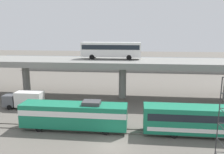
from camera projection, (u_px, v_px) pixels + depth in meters
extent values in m
plane|color=#605B54|center=(112.00, 145.00, 27.34)|extent=(260.00, 260.00, 0.00)
cube|color=#59544C|center=(114.00, 133.00, 30.52)|extent=(110.00, 0.12, 0.12)
cube|color=#59544C|center=(115.00, 128.00, 31.93)|extent=(110.00, 0.12, 0.12)
cube|color=#197A56|center=(74.00, 115.00, 31.42)|extent=(14.59, 3.00, 3.20)
cube|color=white|center=(74.00, 111.00, 31.31)|extent=(14.59, 3.04, 0.77)
cone|color=white|center=(24.00, 115.00, 32.26)|extent=(1.99, 2.85, 2.85)
cube|color=black|center=(33.00, 107.00, 31.86)|extent=(1.99, 2.70, 1.02)
cube|color=#3F3F42|center=(92.00, 103.00, 30.80)|extent=(2.40, 1.80, 0.50)
cylinder|color=black|center=(39.00, 128.00, 30.90)|extent=(0.96, 0.18, 0.96)
cylinder|color=black|center=(47.00, 121.00, 33.54)|extent=(0.96, 0.18, 0.96)
cylinder|color=black|center=(106.00, 132.00, 29.94)|extent=(0.96, 0.18, 0.96)
cylinder|color=black|center=(108.00, 124.00, 32.57)|extent=(0.96, 0.18, 0.96)
cylinder|color=black|center=(174.00, 135.00, 29.02)|extent=(0.92, 0.18, 0.92)
cylinder|color=black|center=(171.00, 126.00, 31.65)|extent=(0.92, 0.18, 0.92)
cube|color=gray|center=(123.00, 63.00, 45.40)|extent=(96.00, 10.33, 1.11)
cylinder|color=gray|center=(26.00, 80.00, 48.32)|extent=(1.50, 1.50, 6.70)
cylinder|color=gray|center=(122.00, 82.00, 46.17)|extent=(1.50, 1.50, 6.70)
cube|color=silver|center=(111.00, 49.00, 46.30)|extent=(12.00, 2.55, 2.90)
cube|color=black|center=(111.00, 47.00, 46.20)|extent=(11.52, 2.59, 0.93)
cube|color=black|center=(141.00, 48.00, 45.60)|extent=(0.08, 2.30, 1.74)
cylinder|color=black|center=(129.00, 56.00, 47.37)|extent=(1.00, 0.26, 1.00)
cylinder|color=black|center=(129.00, 58.00, 45.01)|extent=(1.00, 0.26, 1.00)
cylinder|color=black|center=(94.00, 56.00, 48.16)|extent=(1.00, 0.26, 1.00)
cylinder|color=black|center=(92.00, 57.00, 45.80)|extent=(1.00, 0.26, 1.00)
cube|color=#515459|center=(11.00, 100.00, 40.46)|extent=(2.00, 2.30, 2.00)
cube|color=silver|center=(30.00, 99.00, 40.04)|extent=(4.60, 2.30, 2.60)
cylinder|color=black|center=(9.00, 107.00, 39.57)|extent=(0.88, 0.28, 0.88)
cylinder|color=black|center=(16.00, 104.00, 41.70)|extent=(0.88, 0.28, 0.88)
cylinder|color=black|center=(33.00, 108.00, 39.12)|extent=(0.88, 0.28, 0.88)
cylinder|color=black|center=(38.00, 104.00, 41.25)|extent=(0.88, 0.28, 0.88)
cylinder|color=#2D2D30|center=(218.00, 123.00, 22.29)|extent=(0.10, 0.10, 9.21)
cylinder|color=#2D2D30|center=(222.00, 146.00, 21.04)|extent=(0.07, 3.19, 0.07)
cylinder|color=#2D2D30|center=(224.00, 130.00, 20.73)|extent=(0.07, 3.19, 0.07)
cube|color=gray|center=(129.00, 68.00, 80.79)|extent=(72.77, 11.45, 1.53)
cube|color=maroon|center=(129.00, 64.00, 79.32)|extent=(4.38, 1.79, 0.70)
cube|color=#1E232B|center=(128.00, 62.00, 79.23)|extent=(1.93, 1.58, 0.48)
cylinder|color=black|center=(133.00, 65.00, 80.08)|extent=(0.64, 0.20, 0.64)
cylinder|color=black|center=(133.00, 65.00, 78.42)|extent=(0.64, 0.20, 0.64)
cylinder|color=black|center=(125.00, 65.00, 80.37)|extent=(0.64, 0.20, 0.64)
cylinder|color=black|center=(125.00, 65.00, 78.70)|extent=(0.64, 0.20, 0.64)
cube|color=#B7B7BC|center=(175.00, 63.00, 80.88)|extent=(4.53, 1.89, 0.70)
cube|color=#1E232B|center=(176.00, 62.00, 80.74)|extent=(1.99, 1.67, 0.48)
cylinder|color=black|center=(171.00, 65.00, 80.22)|extent=(0.64, 0.20, 0.64)
cylinder|color=black|center=(170.00, 64.00, 81.98)|extent=(0.64, 0.20, 0.64)
cylinder|color=black|center=(179.00, 65.00, 79.93)|extent=(0.64, 0.20, 0.64)
cylinder|color=black|center=(178.00, 64.00, 81.68)|extent=(0.64, 0.20, 0.64)
cube|color=silver|center=(200.00, 65.00, 77.33)|extent=(4.46, 1.85, 0.70)
cube|color=#1E232B|center=(201.00, 63.00, 77.19)|extent=(1.96, 1.62, 0.48)
cylinder|color=black|center=(197.00, 66.00, 76.69)|extent=(0.64, 0.20, 0.64)
cylinder|color=black|center=(196.00, 65.00, 78.40)|extent=(0.64, 0.20, 0.64)
cylinder|color=black|center=(205.00, 66.00, 76.40)|extent=(0.64, 0.20, 0.64)
cylinder|color=black|center=(204.00, 66.00, 78.11)|extent=(0.64, 0.20, 0.64)
cube|color=#0C4C26|center=(96.00, 63.00, 82.10)|extent=(4.53, 1.82, 0.70)
cube|color=#1E232B|center=(95.00, 61.00, 82.01)|extent=(1.99, 1.60, 0.48)
cylinder|color=black|center=(100.00, 64.00, 82.86)|extent=(0.64, 0.20, 0.64)
cylinder|color=black|center=(99.00, 64.00, 81.18)|extent=(0.64, 0.20, 0.64)
cylinder|color=black|center=(93.00, 63.00, 83.16)|extent=(0.64, 0.20, 0.64)
cylinder|color=black|center=(92.00, 64.00, 81.47)|extent=(0.64, 0.20, 0.64)
cube|color=#385B7A|center=(130.00, 61.00, 103.36)|extent=(140.00, 36.00, 0.01)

